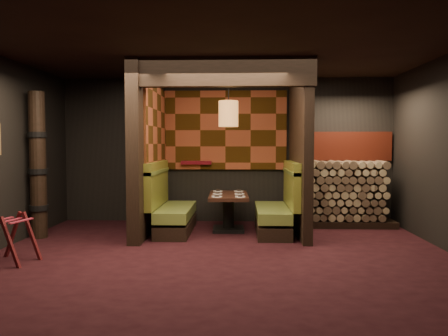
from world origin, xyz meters
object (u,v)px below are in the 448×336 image
at_px(totem_column, 38,166).
at_px(pendant_lamp, 228,114).
at_px(luggage_rack, 11,237).
at_px(booth_bench_left, 170,209).
at_px(firewood_stack, 347,194).
at_px(dining_table, 228,207).
at_px(booth_bench_right, 278,210).

bearing_deg(totem_column, pendant_lamp, 11.53).
height_order(pendant_lamp, luggage_rack, pendant_lamp).
relative_size(booth_bench_left, firewood_stack, 0.92).
xyz_separation_m(luggage_rack, firewood_stack, (5.01, 2.74, 0.27)).
distance_m(dining_table, luggage_rack, 3.53).
bearing_deg(pendant_lamp, booth_bench_left, -175.28).
height_order(dining_table, totem_column, totem_column).
relative_size(booth_bench_left, luggage_rack, 2.25).
height_order(booth_bench_right, luggage_rack, booth_bench_right).
height_order(dining_table, luggage_rack, dining_table).
relative_size(dining_table, luggage_rack, 1.78).
xyz_separation_m(booth_bench_right, dining_table, (-0.87, 0.13, 0.03)).
bearing_deg(booth_bench_left, firewood_stack, 12.17).
xyz_separation_m(pendant_lamp, luggage_rack, (-2.78, -2.12, -1.74)).
bearing_deg(firewood_stack, luggage_rack, -151.33).
xyz_separation_m(booth_bench_left, luggage_rack, (-1.76, -2.04, -0.06)).
xyz_separation_m(pendant_lamp, firewood_stack, (2.22, 0.62, -1.46)).
bearing_deg(booth_bench_left, luggage_rack, -130.82).
xyz_separation_m(dining_table, luggage_rack, (-2.78, -2.17, -0.09)).
distance_m(booth_bench_left, pendant_lamp, 1.96).
relative_size(luggage_rack, totem_column, 0.30).
xyz_separation_m(dining_table, firewood_stack, (2.22, 0.57, 0.19)).
height_order(booth_bench_left, pendant_lamp, pendant_lamp).
bearing_deg(luggage_rack, dining_table, 37.97).
bearing_deg(pendant_lamp, firewood_stack, 15.47).
distance_m(booth_bench_left, totem_column, 2.30).
relative_size(booth_bench_left, pendant_lamp, 1.60).
bearing_deg(dining_table, totem_column, -167.59).
distance_m(pendant_lamp, luggage_rack, 3.91).
height_order(booth_bench_left, dining_table, booth_bench_left).
bearing_deg(pendant_lamp, totem_column, -168.47).
bearing_deg(booth_bench_right, firewood_stack, 27.35).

